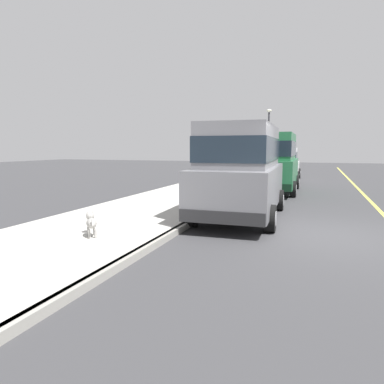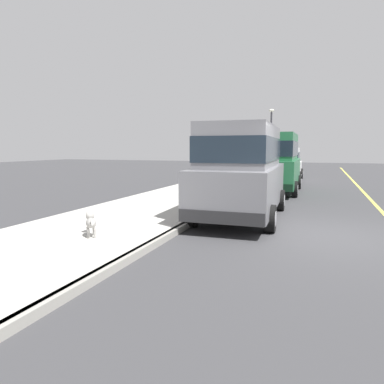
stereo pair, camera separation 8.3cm
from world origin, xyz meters
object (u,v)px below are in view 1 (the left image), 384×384
object	(u,v)px
car_grey_van	(241,167)
dog_grey	(91,222)
street_lamp	(268,133)
car_green_van	(273,160)
car_white_sedan	(282,164)

from	to	relation	value
car_grey_van	dog_grey	size ratio (longest dim) A/B	8.05
street_lamp	car_grey_van	bearing A→B (deg)	-85.14
car_green_van	car_white_sedan	size ratio (longest dim) A/B	1.06
car_grey_van	car_green_van	world-z (taller)	same
car_white_sedan	dog_grey	bearing A→B (deg)	-98.53
car_grey_van	car_white_sedan	world-z (taller)	car_grey_van
dog_grey	street_lamp	size ratio (longest dim) A/B	0.14
car_green_van	dog_grey	bearing A→B (deg)	-104.23
dog_grey	street_lamp	world-z (taller)	street_lamp
street_lamp	dog_grey	bearing A→B (deg)	-92.97
car_green_van	car_white_sedan	bearing A→B (deg)	91.35
car_grey_van	dog_grey	xyz separation A→B (m)	(-2.33, -3.59, -0.97)
car_grey_van	car_white_sedan	size ratio (longest dim) A/B	1.07
car_grey_van	street_lamp	distance (m)	15.79
car_white_sedan	street_lamp	xyz separation A→B (m)	(-1.33, 3.70, 1.92)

